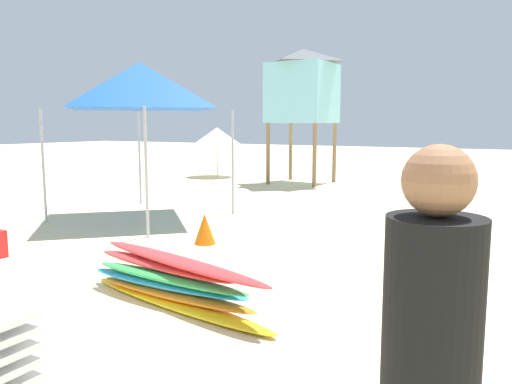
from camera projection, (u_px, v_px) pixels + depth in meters
name	position (u px, v px, depth m)	size (l,w,h in m)	color
surfboard_pile	(171.00, 281.00, 5.16)	(2.61, 0.86, 0.48)	yellow
lifeguard_far_right	(430.00, 369.00, 1.67)	(0.32, 0.32, 1.76)	#33598C
popup_canopy	(140.00, 86.00, 9.65)	(2.60, 2.60, 3.01)	#B2B2B7
lifeguard_tower	(303.00, 86.00, 15.53)	(1.98, 1.98, 4.14)	olive
beach_umbrella_mid	(217.00, 136.00, 17.78)	(1.64, 1.64, 1.74)	beige
traffic_cone_near	(205.00, 229.00, 7.75)	(0.33, 0.33, 0.48)	orange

